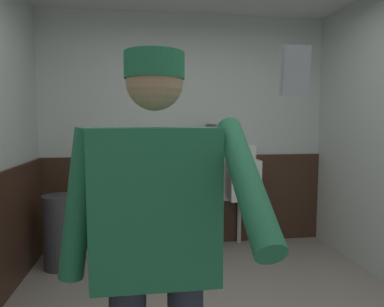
# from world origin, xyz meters

# --- Properties ---
(wall_back) EXTENTS (3.83, 0.12, 2.62)m
(wall_back) POSITION_xyz_m (0.00, 2.03, 1.31)
(wall_back) COLOR silver
(wall_back) RESTS_ON ground_plane
(wainscot_band_back) EXTENTS (3.23, 0.03, 1.03)m
(wainscot_band_back) POSITION_xyz_m (0.00, 1.95, 0.52)
(wainscot_band_back) COLOR #382319
(wainscot_band_back) RESTS_ON ground_plane
(urinal_left) EXTENTS (0.40, 0.34, 1.24)m
(urinal_left) POSITION_xyz_m (-0.14, 1.81, 0.78)
(urinal_left) COLOR white
(urinal_left) RESTS_ON ground_plane
(urinal_middle) EXTENTS (0.40, 0.34, 1.24)m
(urinal_middle) POSITION_xyz_m (0.61, 1.81, 0.78)
(urinal_middle) COLOR white
(urinal_middle) RESTS_ON ground_plane
(privacy_divider_panel) EXTENTS (0.04, 0.40, 0.90)m
(privacy_divider_panel) POSITION_xyz_m (0.24, 1.74, 0.95)
(privacy_divider_panel) COLOR #4C4C51
(person) EXTENTS (0.68, 0.60, 1.67)m
(person) POSITION_xyz_m (-0.44, -0.64, 0.98)
(person) COLOR #2D3342
(person) RESTS_ON ground_plane
(cell_phone) EXTENTS (0.06, 0.03, 0.11)m
(cell_phone) POSITION_xyz_m (-0.15, -1.14, 1.54)
(cell_phone) COLOR #A5A8B2
(trash_bin) EXTENTS (0.30, 0.30, 0.72)m
(trash_bin) POSITION_xyz_m (-1.31, 1.47, 0.36)
(trash_bin) COLOR #38383D
(trash_bin) RESTS_ON ground_plane
(soap_dispenser) EXTENTS (0.10, 0.07, 0.18)m
(soap_dispenser) POSITION_xyz_m (-0.89, 1.93, 1.21)
(soap_dispenser) COLOR silver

